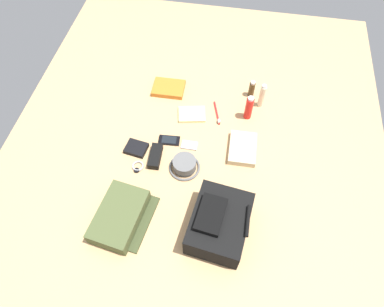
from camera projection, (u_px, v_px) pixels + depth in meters
ground_plane at (192, 159)px, 1.78m from camera, size 2.64×2.02×0.02m
backpack at (219, 223)px, 1.49m from camera, size 0.34×0.28×0.17m
toiletry_pouch at (120, 217)px, 1.55m from camera, size 0.32×0.27×0.08m
bucket_hat at (184, 165)px, 1.71m from camera, size 0.16×0.16×0.06m
cologne_bottle at (252, 89)px, 1.96m from camera, size 0.03×0.03×0.11m
lotion_bottle at (262, 96)px, 1.90m from camera, size 0.03×0.03×0.16m
sunscreen_spray at (249, 108)px, 1.85m from camera, size 0.04×0.04×0.16m
paperback_novel at (169, 88)px, 2.01m from camera, size 0.14×0.19×0.03m
cell_phone at (169, 140)px, 1.82m from camera, size 0.07×0.12×0.01m
media_player at (189, 145)px, 1.80m from camera, size 0.05×0.08×0.01m
wristwatch at (138, 167)px, 1.73m from camera, size 0.07×0.06×0.01m
toothbrush at (217, 114)px, 1.92m from camera, size 0.16×0.06×0.02m
wallet at (136, 149)px, 1.78m from camera, size 0.11×0.12×0.02m
notepad at (192, 114)px, 1.91m from camera, size 0.14×0.17×0.02m
folded_towel at (243, 148)px, 1.78m from camera, size 0.20×0.14×0.04m
sunglasses_case at (155, 156)px, 1.75m from camera, size 0.14×0.06×0.04m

